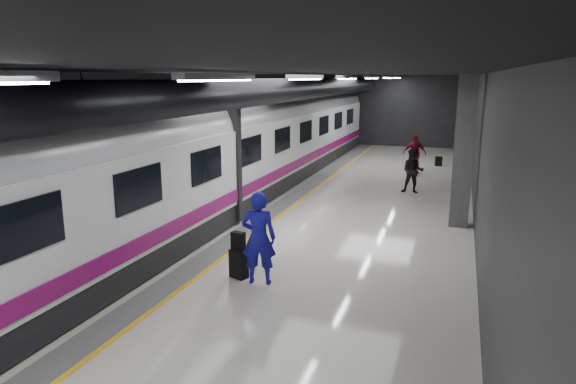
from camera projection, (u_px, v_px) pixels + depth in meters
The scene contains 9 objects.
ground at pixel (295, 229), 15.12m from camera, with size 40.00×40.00×0.00m, color silver.
platform_hall at pixel (296, 106), 15.32m from camera, with size 10.02×40.02×4.51m.
train at pixel (194, 155), 15.68m from camera, with size 3.05×38.00×4.05m.
traveler_main at pixel (259, 238), 11.00m from camera, with size 0.75×0.49×2.04m, color #1B18B8.
suitcase_main at pixel (239, 264), 11.44m from camera, with size 0.39×0.25×0.64m, color black.
shoulder_bag at pixel (238, 241), 11.36m from camera, with size 0.30×0.16×0.41m, color black.
traveler_far_a at pixel (413, 171), 19.72m from camera, with size 0.84×0.65×1.72m, color black.
traveler_far_b at pixel (414, 154), 23.85m from camera, with size 1.07×0.44×1.82m, color maroon.
suitcase_far at pixel (439, 161), 25.91m from camera, with size 0.32×0.21×0.48m, color black.
Camera 1 is at (4.44, -13.82, 4.39)m, focal length 32.00 mm.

